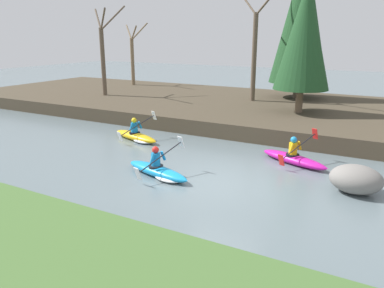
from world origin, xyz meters
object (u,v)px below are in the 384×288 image
Objects in this scene: kayaker_middle at (159,171)px; kayaker_trailing at (137,136)px; boulder_midstream at (356,179)px; kayaker_lead at (294,158)px.

kayaker_middle is 1.00× the size of kayaker_trailing.
kayaker_trailing is (-3.32, 3.25, 0.00)m from kayaker_middle.
boulder_midstream is at bearing 5.55° from kayaker_trailing.
kayaker_middle is at bearing -113.94° from kayaker_lead.
kayaker_lead reaches higher than boulder_midstream.
boulder_midstream is at bearing -15.91° from kayaker_lead.
kayaker_middle is 4.65m from kayaker_trailing.
kayaker_trailing is (-6.89, -0.15, -0.02)m from kayaker_lead.
kayaker_middle is (-3.57, -3.40, -0.02)m from kayaker_lead.
boulder_midstream is (5.79, 1.65, 0.23)m from kayaker_middle.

